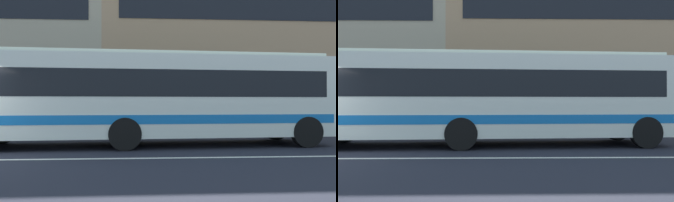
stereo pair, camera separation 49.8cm
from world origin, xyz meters
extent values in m
cube|color=tan|center=(15.15, 15.78, 6.58)|extent=(24.61, 10.75, 13.16)
cube|color=white|center=(5.44, 2.62, 1.66)|extent=(12.30, 3.20, 2.61)
cube|color=black|center=(5.44, 2.62, 2.05)|extent=(11.57, 3.17, 0.84)
cube|color=blue|center=(5.44, 2.62, 0.94)|extent=(12.06, 3.21, 0.28)
cube|color=white|center=(5.44, 2.62, 3.02)|extent=(11.79, 2.77, 0.12)
cube|color=black|center=(11.52, 2.99, 2.05)|extent=(0.16, 2.07, 0.92)
cylinder|color=black|center=(10.45, 4.06, 0.50)|extent=(1.02, 0.34, 1.00)
cylinder|color=black|center=(10.58, 1.80, 0.50)|extent=(1.02, 0.34, 1.00)
cylinder|color=black|center=(4.61, 3.71, 0.50)|extent=(1.02, 0.34, 1.00)
cylinder|color=black|center=(4.75, 1.45, 0.50)|extent=(1.02, 0.34, 1.00)
cylinder|color=black|center=(0.29, 3.44, 0.50)|extent=(1.02, 0.34, 1.00)
camera|label=1|loc=(5.37, -8.64, 1.42)|focal=35.50mm
camera|label=2|loc=(5.87, -8.66, 1.42)|focal=35.50mm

